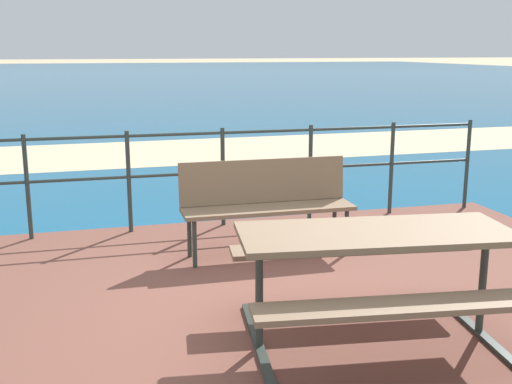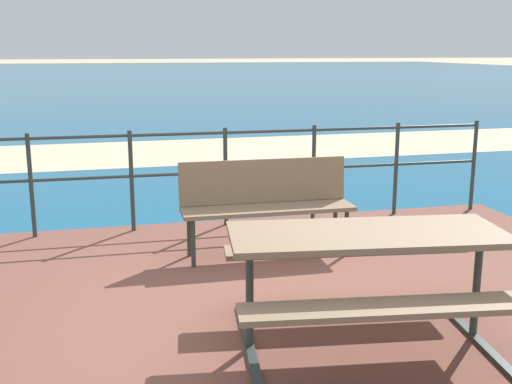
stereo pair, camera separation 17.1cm
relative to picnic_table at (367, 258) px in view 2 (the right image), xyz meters
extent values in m
plane|color=tan|center=(-0.34, 0.57, -0.64)|extent=(240.00, 240.00, 0.00)
cube|color=brown|center=(-0.34, 0.57, -0.61)|extent=(6.40, 5.20, 0.06)
cube|color=#145B84|center=(-0.34, 40.57, -0.63)|extent=(90.00, 90.00, 0.01)
cube|color=beige|center=(-0.34, 8.40, -0.63)|extent=(54.05, 4.18, 0.01)
cube|color=#7A6047|center=(0.00, 0.00, 0.15)|extent=(1.79, 0.88, 0.04)
cube|color=#7A6047|center=(-0.06, -0.53, -0.11)|extent=(1.74, 0.47, 0.04)
cube|color=#7A6047|center=(0.06, 0.53, -0.11)|extent=(1.74, 0.47, 0.04)
cylinder|color=#2D3833|center=(-0.73, 0.09, -0.21)|extent=(0.06, 0.06, 0.73)
cube|color=#2D3833|center=(-0.73, 0.09, -0.56)|extent=(0.22, 1.32, 0.03)
cylinder|color=#2D3833|center=(0.73, -0.09, -0.21)|extent=(0.06, 0.06, 0.73)
cube|color=#2D3833|center=(0.73, -0.09, -0.56)|extent=(0.22, 1.32, 0.03)
cube|color=#7A6047|center=(-0.16, 1.85, -0.13)|extent=(1.57, 0.41, 0.04)
cube|color=#7A6047|center=(-0.16, 2.03, 0.09)|extent=(1.57, 0.08, 0.40)
cylinder|color=#2D3833|center=(-0.87, 1.71, -0.36)|extent=(0.04, 0.04, 0.44)
cylinder|color=#2D3833|center=(-0.87, 2.01, -0.36)|extent=(0.04, 0.04, 0.44)
cylinder|color=#2D3833|center=(0.54, 1.69, -0.36)|extent=(0.04, 0.04, 0.44)
cylinder|color=#2D3833|center=(0.54, 1.99, -0.36)|extent=(0.04, 0.04, 0.44)
cylinder|color=#2D3833|center=(-2.31, 2.98, -0.05)|extent=(0.04, 0.04, 1.05)
cylinder|color=#2D3833|center=(-1.32, 2.98, -0.05)|extent=(0.04, 0.04, 1.05)
cylinder|color=#2D3833|center=(-0.34, 2.98, -0.05)|extent=(0.04, 0.04, 1.05)
cylinder|color=#2D3833|center=(0.64, 2.98, -0.05)|extent=(0.04, 0.04, 1.05)
cylinder|color=#2D3833|center=(1.63, 2.98, -0.05)|extent=(0.04, 0.04, 1.05)
cylinder|color=#2D3833|center=(2.61, 2.98, -0.05)|extent=(0.04, 0.04, 1.05)
cylinder|color=#2D3833|center=(-0.34, 2.98, 0.42)|extent=(5.90, 0.03, 0.03)
cylinder|color=#2D3833|center=(-0.34, 2.98, 0.00)|extent=(5.90, 0.03, 0.03)
camera|label=1|loc=(-1.71, -3.47, 1.28)|focal=44.36mm
camera|label=2|loc=(-1.55, -3.51, 1.28)|focal=44.36mm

